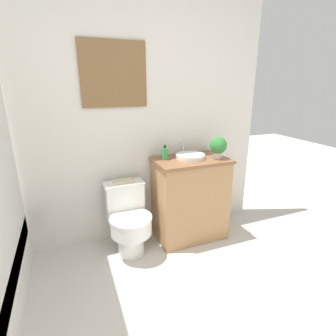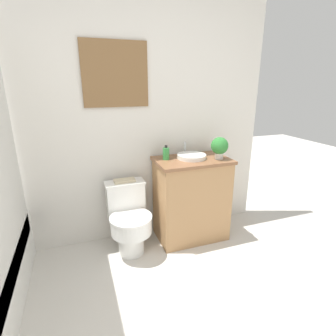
% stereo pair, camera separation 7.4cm
% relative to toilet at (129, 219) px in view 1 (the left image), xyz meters
% --- Properties ---
extents(wall_back, '(3.44, 0.07, 2.50)m').
position_rel_toilet_xyz_m(wall_back, '(-0.21, 0.29, 0.93)').
color(wall_back, silver).
rests_on(wall_back, ground_plane).
extents(toilet, '(0.38, 0.51, 0.65)m').
position_rel_toilet_xyz_m(toilet, '(0.00, 0.00, 0.00)').
color(toilet, white).
rests_on(toilet, ground_plane).
extents(vanity, '(0.72, 0.46, 0.84)m').
position_rel_toilet_xyz_m(vanity, '(0.64, 0.02, 0.09)').
color(vanity, '#AD7F51').
rests_on(vanity, ground_plane).
extents(sink, '(0.28, 0.32, 0.13)m').
position_rel_toilet_xyz_m(sink, '(0.64, 0.05, 0.53)').
color(sink, white).
rests_on(sink, vanity).
extents(soap_bottle, '(0.06, 0.06, 0.14)m').
position_rel_toilet_xyz_m(soap_bottle, '(0.40, 0.09, 0.57)').
color(soap_bottle, green).
rests_on(soap_bottle, vanity).
extents(potted_plant, '(0.16, 0.16, 0.21)m').
position_rel_toilet_xyz_m(potted_plant, '(0.88, -0.06, 0.63)').
color(potted_plant, beige).
rests_on(potted_plant, vanity).
extents(book_on_tank, '(0.20, 0.10, 0.02)m').
position_rel_toilet_xyz_m(book_on_tank, '(0.00, 0.13, 0.33)').
color(book_on_tank, beige).
rests_on(book_on_tank, toilet).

